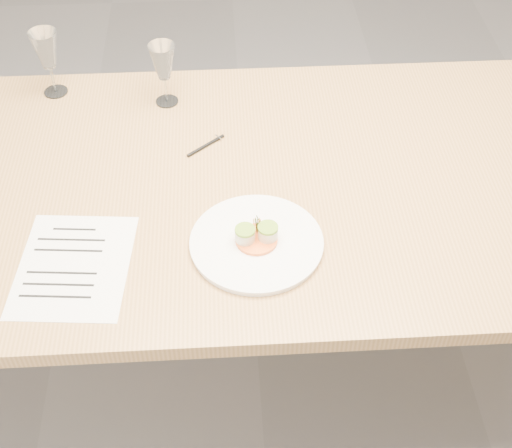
{
  "coord_description": "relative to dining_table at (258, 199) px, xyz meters",
  "views": [
    {
      "loc": [
        -0.08,
        -1.33,
        1.95
      ],
      "look_at": [
        -0.02,
        -0.21,
        0.8
      ],
      "focal_mm": 50.0,
      "sensor_mm": 36.0,
      "label": 1
    }
  ],
  "objects": [
    {
      "name": "wine_glass_0",
      "position": [
        -0.56,
        0.41,
        0.2
      ],
      "size": [
        0.08,
        0.08,
        0.19
      ],
      "color": "white",
      "rests_on": "dining_table"
    },
    {
      "name": "dining_table",
      "position": [
        0.0,
        0.0,
        0.0
      ],
      "size": [
        2.4,
        1.0,
        0.75
      ],
      "color": "#B0834D",
      "rests_on": "ground"
    },
    {
      "name": "ballpoint_pen",
      "position": [
        -0.13,
        0.14,
        0.07
      ],
      "size": [
        0.1,
        0.09,
        0.01
      ],
      "rotation": [
        0.0,
        0.0,
        0.69
      ],
      "color": "black",
      "rests_on": "dining_table"
    },
    {
      "name": "dinner_plate",
      "position": [
        -0.02,
        -0.23,
        0.08
      ],
      "size": [
        0.31,
        0.31,
        0.08
      ],
      "rotation": [
        0.0,
        0.0,
        -0.08
      ],
      "color": "white",
      "rests_on": "dining_table"
    },
    {
      "name": "ground",
      "position": [
        0.0,
        0.0,
        -0.68
      ],
      "size": [
        7.0,
        7.0,
        0.0
      ],
      "primitive_type": "plane",
      "color": "slate",
      "rests_on": "ground"
    },
    {
      "name": "wine_glass_1",
      "position": [
        -0.24,
        0.34,
        0.2
      ],
      "size": [
        0.07,
        0.07,
        0.18
      ],
      "color": "white",
      "rests_on": "dining_table"
    },
    {
      "name": "recipe_sheet",
      "position": [
        -0.43,
        -0.26,
        0.07
      ],
      "size": [
        0.27,
        0.33,
        0.0
      ],
      "rotation": [
        0.0,
        0.0,
        -0.09
      ],
      "color": "white",
      "rests_on": "dining_table"
    }
  ]
}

